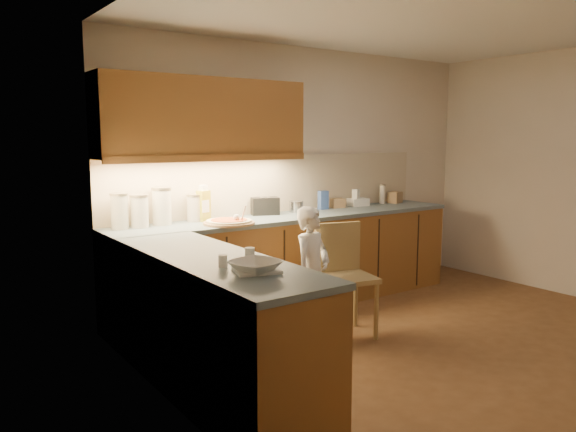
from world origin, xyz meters
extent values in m
plane|color=brown|center=(0.00, 0.00, 0.00)|extent=(4.50, 4.50, 0.00)
cube|color=beige|center=(0.00, 2.00, 1.30)|extent=(4.50, 0.04, 2.60)
cube|color=beige|center=(-2.25, 0.00, 1.30)|extent=(0.04, 4.00, 2.60)
cube|color=white|center=(0.00, 0.00, 2.60)|extent=(4.50, 4.00, 0.04)
cube|color=brown|center=(-0.38, 1.70, 0.44)|extent=(3.75, 0.60, 0.88)
cube|color=brown|center=(-1.95, 0.40, 0.44)|extent=(0.60, 2.00, 0.88)
cube|color=#4D616E|center=(-0.37, 1.70, 0.90)|extent=(3.77, 0.62, 0.04)
cube|color=#4D616E|center=(-1.95, 0.40, 0.90)|extent=(0.62, 2.02, 0.04)
cube|color=black|center=(-1.90, 1.40, 0.44)|extent=(0.02, 0.01, 0.80)
cube|color=black|center=(-1.30, 1.40, 0.44)|extent=(0.02, 0.01, 0.80)
cube|color=black|center=(-0.70, 1.40, 0.44)|extent=(0.02, 0.01, 0.80)
cube|color=black|center=(-0.10, 1.40, 0.44)|extent=(0.02, 0.01, 0.80)
cube|color=black|center=(0.50, 1.40, 0.44)|extent=(0.02, 0.01, 0.80)
cube|color=black|center=(1.10, 1.40, 0.44)|extent=(0.02, 0.01, 0.80)
cube|color=beige|center=(-0.38, 1.99, 1.21)|extent=(3.75, 0.02, 0.58)
cube|color=brown|center=(-1.27, 1.82, 1.85)|extent=(1.95, 0.35, 0.70)
cube|color=brown|center=(-1.27, 1.65, 1.50)|extent=(1.95, 0.02, 0.06)
cylinder|color=tan|center=(-1.19, 1.54, 0.93)|extent=(0.45, 0.45, 0.02)
cylinder|color=beige|center=(-1.19, 1.54, 0.95)|extent=(0.40, 0.40, 0.02)
cylinder|color=#C4441A|center=(-1.19, 1.54, 0.96)|extent=(0.32, 0.32, 0.01)
sphere|color=white|center=(-1.14, 1.51, 0.98)|extent=(0.06, 0.06, 0.06)
cylinder|color=white|center=(-1.10, 1.45, 1.01)|extent=(0.02, 0.11, 0.18)
imported|color=white|center=(-0.80, 0.85, 0.56)|extent=(0.47, 0.39, 1.12)
cylinder|color=tan|center=(-0.73, 0.60, 0.24)|extent=(0.04, 0.04, 0.48)
cylinder|color=tan|center=(-0.38, 0.52, 0.24)|extent=(0.04, 0.04, 0.48)
cylinder|color=tan|center=(-0.65, 0.95, 0.24)|extent=(0.04, 0.04, 0.48)
cylinder|color=tan|center=(-0.30, 0.87, 0.24)|extent=(0.04, 0.04, 0.48)
cube|color=tan|center=(-0.52, 0.73, 0.50)|extent=(0.52, 0.52, 0.04)
cube|color=tan|center=(-0.47, 0.92, 0.73)|extent=(0.42, 0.14, 0.43)
imported|color=white|center=(-1.95, -0.10, 0.95)|extent=(0.34, 0.34, 0.07)
cylinder|color=beige|center=(-2.07, 1.83, 1.06)|extent=(0.14, 0.14, 0.28)
cylinder|color=gray|center=(-2.07, 1.83, 1.21)|extent=(0.15, 0.15, 0.02)
cylinder|color=white|center=(-1.90, 1.83, 1.05)|extent=(0.15, 0.15, 0.26)
cylinder|color=tan|center=(-1.90, 1.83, 1.19)|extent=(0.16, 0.16, 0.02)
cylinder|color=white|center=(-1.69, 1.85, 1.07)|extent=(0.16, 0.16, 0.31)
cylinder|color=gray|center=(-1.69, 1.85, 1.24)|extent=(0.18, 0.18, 0.02)
cylinder|color=beige|center=(-1.36, 1.88, 1.03)|extent=(0.14, 0.14, 0.23)
cylinder|color=tan|center=(-1.36, 1.88, 1.16)|extent=(0.15, 0.15, 0.02)
cube|color=gold|center=(-1.29, 1.83, 1.06)|extent=(0.13, 0.11, 0.28)
cube|color=silver|center=(-1.29, 1.83, 1.23)|extent=(0.08, 0.07, 0.05)
cube|color=black|center=(-0.60, 1.88, 1.01)|extent=(0.30, 0.24, 0.17)
cube|color=#AFAFB4|center=(-0.63, 1.89, 1.09)|extent=(0.07, 0.12, 0.00)
cube|color=#AFAFB4|center=(-0.57, 1.87, 1.09)|extent=(0.07, 0.12, 0.00)
cylinder|color=silver|center=(-0.24, 1.85, 0.97)|extent=(0.14, 0.14, 0.11)
cylinder|color=silver|center=(-0.24, 1.85, 1.03)|extent=(0.15, 0.15, 0.01)
cube|color=#3757A6|center=(0.13, 1.87, 1.02)|extent=(0.10, 0.08, 0.20)
cube|color=tan|center=(0.34, 1.88, 0.97)|extent=(0.16, 0.13, 0.10)
cube|color=silver|center=(0.59, 1.86, 1.01)|extent=(0.08, 0.08, 0.19)
cube|color=white|center=(0.64, 1.88, 0.96)|extent=(0.23, 0.18, 0.08)
cylinder|color=white|center=(1.01, 1.88, 1.02)|extent=(0.07, 0.07, 0.21)
cylinder|color=gray|center=(1.01, 1.88, 1.13)|extent=(0.07, 0.07, 0.01)
cube|color=tan|center=(1.18, 1.85, 0.98)|extent=(0.20, 0.17, 0.13)
cube|color=white|center=(-1.94, -0.10, 0.93)|extent=(0.29, 0.26, 0.02)
cylinder|color=white|center=(-2.04, 0.12, 0.96)|extent=(0.06, 0.06, 0.07)
cylinder|color=white|center=(-1.82, 0.17, 0.96)|extent=(0.07, 0.07, 0.08)
camera|label=1|loc=(-3.59, -2.74, 1.68)|focal=35.00mm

